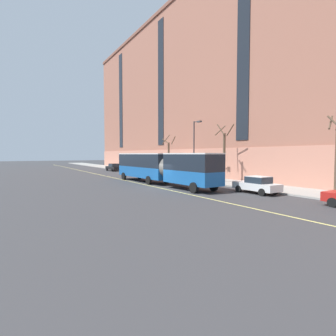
{
  "coord_description": "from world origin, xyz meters",
  "views": [
    {
      "loc": [
        -13.86,
        -23.59,
        3.54
      ],
      "look_at": [
        3.48,
        4.4,
        1.8
      ],
      "focal_mm": 28.0,
      "sensor_mm": 36.0,
      "label": 1
    }
  ],
  "objects_px": {
    "fire_hydrant": "(136,170)",
    "parked_car_black_5": "(114,167)",
    "city_bus": "(160,166)",
    "street_lamp": "(195,145)",
    "street_tree_far_uptown": "(169,155)",
    "parked_car_white_2": "(257,185)",
    "parked_car_darkgray_0": "(187,176)",
    "parked_car_red_4": "(158,172)",
    "street_tree_mid_block": "(224,153)",
    "parked_car_champagne_3": "(130,169)"
  },
  "relations": [
    {
      "from": "street_tree_mid_block",
      "to": "fire_hydrant",
      "type": "distance_m",
      "value": 22.17
    },
    {
      "from": "parked_car_black_5",
      "to": "city_bus",
      "type": "bearing_deg",
      "value": -98.46
    },
    {
      "from": "street_lamp",
      "to": "fire_hydrant",
      "type": "xyz_separation_m",
      "value": [
        -0.1,
        18.34,
        -4.31
      ]
    },
    {
      "from": "city_bus",
      "to": "parked_car_darkgray_0",
      "type": "xyz_separation_m",
      "value": [
        3.97,
        0.18,
        -1.33
      ]
    },
    {
      "from": "parked_car_white_2",
      "to": "street_tree_mid_block",
      "type": "distance_m",
      "value": 9.43
    },
    {
      "from": "street_tree_mid_block",
      "to": "parked_car_red_4",
      "type": "bearing_deg",
      "value": 108.29
    },
    {
      "from": "city_bus",
      "to": "street_lamp",
      "type": "distance_m",
      "value": 6.46
    },
    {
      "from": "parked_car_champagne_3",
      "to": "fire_hydrant",
      "type": "bearing_deg",
      "value": 36.29
    },
    {
      "from": "parked_car_champagne_3",
      "to": "street_tree_far_uptown",
      "type": "relative_size",
      "value": 0.71
    },
    {
      "from": "parked_car_red_4",
      "to": "parked_car_black_5",
      "type": "height_order",
      "value": "same"
    },
    {
      "from": "parked_car_red_4",
      "to": "street_tree_far_uptown",
      "type": "distance_m",
      "value": 4.96
    },
    {
      "from": "parked_car_black_5",
      "to": "street_tree_far_uptown",
      "type": "relative_size",
      "value": 0.72
    },
    {
      "from": "city_bus",
      "to": "fire_hydrant",
      "type": "bearing_deg",
      "value": 73.45
    },
    {
      "from": "parked_car_red_4",
      "to": "parked_car_black_5",
      "type": "relative_size",
      "value": 0.95
    },
    {
      "from": "parked_car_black_5",
      "to": "fire_hydrant",
      "type": "height_order",
      "value": "parked_car_black_5"
    },
    {
      "from": "parked_car_darkgray_0",
      "to": "parked_car_red_4",
      "type": "height_order",
      "value": "same"
    },
    {
      "from": "parked_car_red_4",
      "to": "fire_hydrant",
      "type": "height_order",
      "value": "parked_car_red_4"
    },
    {
      "from": "parked_car_champagne_3",
      "to": "street_lamp",
      "type": "distance_m",
      "value": 17.71
    },
    {
      "from": "street_tree_far_uptown",
      "to": "street_lamp",
      "type": "xyz_separation_m",
      "value": [
        -1.82,
        -9.46,
        1.45
      ]
    },
    {
      "from": "city_bus",
      "to": "street_tree_mid_block",
      "type": "xyz_separation_m",
      "value": [
        7.64,
        -2.64,
        1.57
      ]
    },
    {
      "from": "parked_car_black_5",
      "to": "parked_car_champagne_3",
      "type": "bearing_deg",
      "value": -88.72
    },
    {
      "from": "parked_car_red_4",
      "to": "parked_car_champagne_3",
      "type": "bearing_deg",
      "value": 90.17
    },
    {
      "from": "parked_car_darkgray_0",
      "to": "street_tree_mid_block",
      "type": "height_order",
      "value": "street_tree_mid_block"
    },
    {
      "from": "parked_car_darkgray_0",
      "to": "street_tree_mid_block",
      "type": "distance_m",
      "value": 5.46
    },
    {
      "from": "parked_car_red_4",
      "to": "city_bus",
      "type": "bearing_deg",
      "value": -117.67
    },
    {
      "from": "city_bus",
      "to": "street_lamp",
      "type": "height_order",
      "value": "street_lamp"
    },
    {
      "from": "city_bus",
      "to": "parked_car_black_5",
      "type": "relative_size",
      "value": 3.82
    },
    {
      "from": "city_bus",
      "to": "street_lamp",
      "type": "bearing_deg",
      "value": 8.61
    },
    {
      "from": "city_bus",
      "to": "street_tree_far_uptown",
      "type": "height_order",
      "value": "street_tree_far_uptown"
    },
    {
      "from": "parked_car_white_2",
      "to": "parked_car_black_5",
      "type": "relative_size",
      "value": 0.88
    },
    {
      "from": "city_bus",
      "to": "street_tree_far_uptown",
      "type": "distance_m",
      "value": 12.91
    },
    {
      "from": "parked_car_red_4",
      "to": "street_lamp",
      "type": "xyz_separation_m",
      "value": [
        1.66,
        -7.03,
        4.02
      ]
    },
    {
      "from": "parked_car_red_4",
      "to": "street_lamp",
      "type": "distance_m",
      "value": 8.27
    },
    {
      "from": "street_tree_mid_block",
      "to": "street_lamp",
      "type": "relative_size",
      "value": 0.92
    },
    {
      "from": "parked_car_white_2",
      "to": "parked_car_darkgray_0",
      "type": "bearing_deg",
      "value": 89.48
    },
    {
      "from": "parked_car_darkgray_0",
      "to": "fire_hydrant",
      "type": "height_order",
      "value": "parked_car_darkgray_0"
    },
    {
      "from": "parked_car_darkgray_0",
      "to": "street_tree_far_uptown",
      "type": "height_order",
      "value": "street_tree_far_uptown"
    },
    {
      "from": "parked_car_darkgray_0",
      "to": "parked_car_black_5",
      "type": "xyz_separation_m",
      "value": [
        -0.04,
        26.26,
        0.0
      ]
    },
    {
      "from": "street_tree_far_uptown",
      "to": "fire_hydrant",
      "type": "xyz_separation_m",
      "value": [
        -1.92,
        8.88,
        -2.86
      ]
    },
    {
      "from": "parked_car_darkgray_0",
      "to": "street_lamp",
      "type": "relative_size",
      "value": 0.62
    },
    {
      "from": "parked_car_champagne_3",
      "to": "city_bus",
      "type": "bearing_deg",
      "value": -102.86
    },
    {
      "from": "street_tree_mid_block",
      "to": "street_lamp",
      "type": "xyz_separation_m",
      "value": [
        -1.83,
        3.52,
        1.11
      ]
    },
    {
      "from": "city_bus",
      "to": "parked_car_black_5",
      "type": "bearing_deg",
      "value": 81.54
    },
    {
      "from": "street_tree_mid_block",
      "to": "street_lamp",
      "type": "distance_m",
      "value": 4.12
    },
    {
      "from": "fire_hydrant",
      "to": "parked_car_black_5",
      "type": "bearing_deg",
      "value": 103.83
    },
    {
      "from": "parked_car_champagne_3",
      "to": "street_lamp",
      "type": "relative_size",
      "value": 0.62
    },
    {
      "from": "city_bus",
      "to": "parked_car_darkgray_0",
      "type": "bearing_deg",
      "value": 2.58
    },
    {
      "from": "street_tree_far_uptown",
      "to": "fire_hydrant",
      "type": "relative_size",
      "value": 9.26
    },
    {
      "from": "parked_car_darkgray_0",
      "to": "street_tree_far_uptown",
      "type": "distance_m",
      "value": 11.1
    },
    {
      "from": "parked_car_white_2",
      "to": "street_lamp",
      "type": "bearing_deg",
      "value": 80.56
    }
  ]
}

